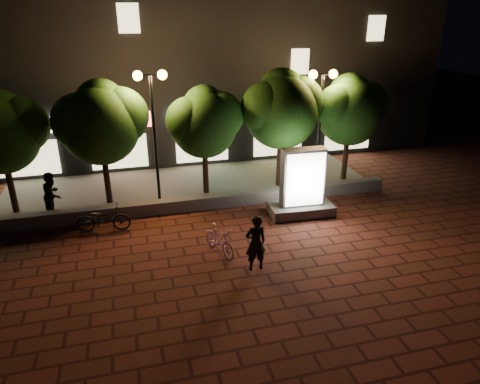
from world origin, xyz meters
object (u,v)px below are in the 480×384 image
object	(u,v)px
tree_mid	(205,120)
street_lamp_right	(321,98)
tree_far_left	(1,130)
rider	(256,243)
tree_left	(101,120)
pedestrian	(53,195)
tree_right	(282,107)
ad_kiosk	(302,189)
scooter_pink	(219,240)
tree_far_right	(351,108)
scooter_parked	(103,218)
street_lamp_left	(152,104)

from	to	relation	value
tree_mid	street_lamp_right	world-z (taller)	street_lamp_right
tree_far_left	rider	distance (m)	10.25
tree_left	pedestrian	distance (m)	3.31
street_lamp_right	tree_right	bearing A→B (deg)	170.90
tree_left	ad_kiosk	world-z (taller)	tree_left
tree_left	rider	world-z (taller)	tree_left
tree_right	rider	distance (m)	7.39
tree_right	scooter_pink	distance (m)	7.06
tree_left	tree_far_right	bearing A→B (deg)	-0.00
rider	pedestrian	xyz separation A→B (m)	(-6.30, 5.31, 0.06)
tree_left	tree_mid	size ratio (longest dim) A/B	1.09
scooter_parked	scooter_pink	bearing A→B (deg)	-117.65
ad_kiosk	scooter_parked	size ratio (longest dim) A/B	1.40
tree_right	rider	size ratio (longest dim) A/B	2.82
tree_mid	street_lamp_left	size ratio (longest dim) A/B	0.87
tree_right	tree_far_right	size ratio (longest dim) A/B	1.06
street_lamp_left	scooter_pink	xyz separation A→B (m)	(1.49, -4.77, -3.54)
tree_far_left	tree_left	distance (m)	3.51
tree_far_right	ad_kiosk	size ratio (longest dim) A/B	1.81
street_lamp_left	street_lamp_right	world-z (taller)	street_lamp_left
street_lamp_left	scooter_parked	bearing A→B (deg)	-134.30
street_lamp_right	ad_kiosk	world-z (taller)	street_lamp_right
tree_left	street_lamp_right	world-z (taller)	street_lamp_right
tree_far_left	scooter_pink	distance (m)	9.02
ad_kiosk	tree_far_right	bearing A→B (deg)	41.18
tree_left	tree_right	size ratio (longest dim) A/B	0.97
street_lamp_left	tree_left	bearing A→B (deg)	172.30
scooter_pink	pedestrian	xyz separation A→B (m)	(-5.44, 4.14, 0.48)
tree_mid	tree_right	world-z (taller)	tree_right
tree_right	tree_far_left	bearing A→B (deg)	-180.00
tree_far_left	pedestrian	world-z (taller)	tree_far_left
street_lamp_left	rider	world-z (taller)	street_lamp_left
tree_far_right	rider	world-z (taller)	tree_far_right
street_lamp_right	rider	xyz separation A→B (m)	(-4.65, -5.94, -3.00)
tree_right	street_lamp_right	xyz separation A→B (m)	(1.64, -0.26, 0.33)
tree_far_right	ad_kiosk	distance (m)	5.05
tree_right	pedestrian	distance (m)	9.70
tree_mid	tree_right	xyz separation A→B (m)	(3.31, 0.00, 0.35)
scooter_pink	scooter_parked	bearing A→B (deg)	123.39
tree_left	pedestrian	bearing A→B (deg)	-155.86
tree_left	ad_kiosk	size ratio (longest dim) A/B	1.86
tree_far_left	ad_kiosk	world-z (taller)	tree_far_left
tree_right	scooter_pink	size ratio (longest dim) A/B	3.13
ad_kiosk	rider	bearing A→B (deg)	-130.97
scooter_pink	street_lamp_left	bearing A→B (deg)	86.02
tree_right	street_lamp_left	world-z (taller)	street_lamp_left
ad_kiosk	scooter_parked	bearing A→B (deg)	176.13
tree_far_left	scooter_parked	distance (m)	4.98
scooter_pink	tree_left	bearing A→B (deg)	102.97
tree_left	tree_mid	distance (m)	4.00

